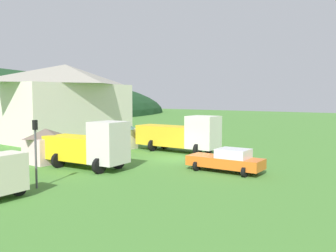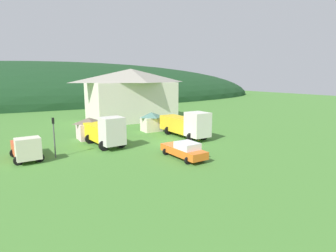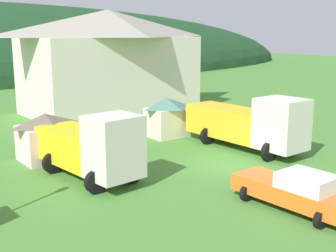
# 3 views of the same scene
# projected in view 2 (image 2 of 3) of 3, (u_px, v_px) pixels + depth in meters

# --- Properties ---
(ground_plane) EXTENTS (200.00, 200.00, 0.00)m
(ground_plane) POSITION_uv_depth(u_px,v_px,m) (168.00, 143.00, 32.84)
(ground_plane) COLOR #477F33
(forested_hill_backdrop) EXTENTS (160.51, 60.00, 24.84)m
(forested_hill_backdrop) POSITION_uv_depth(u_px,v_px,m) (58.00, 100.00, 91.91)
(forested_hill_backdrop) COLOR #193D1E
(forested_hill_backdrop) RESTS_ON ground
(depot_building) EXTENTS (15.54, 9.04, 9.06)m
(depot_building) POSITION_uv_depth(u_px,v_px,m) (131.00, 94.00, 49.47)
(depot_building) COLOR silver
(depot_building) RESTS_ON ground
(play_shed_cream) EXTENTS (2.80, 2.29, 2.72)m
(play_shed_cream) POSITION_uv_depth(u_px,v_px,m) (152.00, 121.00, 39.94)
(play_shed_cream) COLOR beige
(play_shed_cream) RESTS_ON ground
(play_shed_pink) EXTENTS (2.98, 2.70, 2.72)m
(play_shed_pink) POSITION_uv_depth(u_px,v_px,m) (89.00, 128.00, 34.88)
(play_shed_pink) COLOR beige
(play_shed_pink) RESTS_ON ground
(light_truck_cream) EXTENTS (2.72, 5.13, 2.35)m
(light_truck_cream) POSITION_uv_depth(u_px,v_px,m) (26.00, 148.00, 26.14)
(light_truck_cream) COLOR beige
(light_truck_cream) RESTS_ON ground
(flatbed_truck_yellow) EXTENTS (3.47, 6.82, 3.48)m
(flatbed_truck_yellow) POSITION_uv_depth(u_px,v_px,m) (105.00, 131.00, 31.22)
(flatbed_truck_yellow) COLOR silver
(flatbed_truck_yellow) RESTS_ON ground
(heavy_rig_striped) EXTENTS (3.25, 8.34, 3.49)m
(heavy_rig_striped) POSITION_uv_depth(u_px,v_px,m) (186.00, 124.00, 35.73)
(heavy_rig_striped) COLOR silver
(heavy_rig_striped) RESTS_ON ground
(service_pickup_orange) EXTENTS (2.45, 5.36, 1.66)m
(service_pickup_orange) POSITION_uv_depth(u_px,v_px,m) (184.00, 150.00, 26.66)
(service_pickup_orange) COLOR orange
(service_pickup_orange) RESTS_ON ground
(traffic_light_west) EXTENTS (0.20, 0.32, 3.90)m
(traffic_light_west) POSITION_uv_depth(u_px,v_px,m) (54.00, 133.00, 26.58)
(traffic_light_west) COLOR #4C4C51
(traffic_light_west) RESTS_ON ground
(traffic_cone_near_pickup) EXTENTS (0.36, 0.36, 0.50)m
(traffic_cone_near_pickup) POSITION_uv_depth(u_px,v_px,m) (199.00, 141.00, 34.13)
(traffic_cone_near_pickup) COLOR orange
(traffic_cone_near_pickup) RESTS_ON ground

